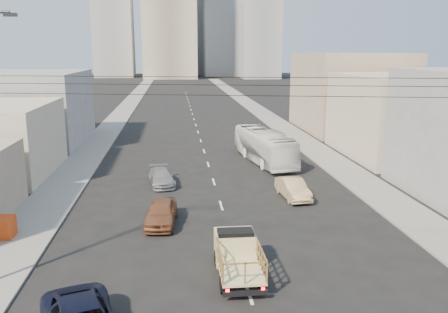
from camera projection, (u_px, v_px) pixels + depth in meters
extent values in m
cube|color=slate|center=(125.00, 109.00, 85.35)|extent=(3.50, 180.00, 0.12)
cube|color=slate|center=(254.00, 107.00, 87.77)|extent=(3.50, 180.00, 0.12)
cube|color=silver|center=(249.00, 293.00, 20.58)|extent=(0.15, 2.00, 0.01)
cube|color=silver|center=(232.00, 240.00, 26.40)|extent=(0.15, 2.00, 0.01)
cube|color=silver|center=(221.00, 205.00, 32.22)|extent=(0.15, 2.00, 0.01)
cube|color=silver|center=(214.00, 182.00, 38.05)|extent=(0.15, 2.00, 0.01)
cube|color=silver|center=(208.00, 164.00, 43.87)|extent=(0.15, 2.00, 0.01)
cube|color=silver|center=(204.00, 151.00, 49.69)|extent=(0.15, 2.00, 0.01)
cube|color=silver|center=(201.00, 141.00, 55.52)|extent=(0.15, 2.00, 0.01)
cube|color=silver|center=(198.00, 132.00, 61.34)|extent=(0.15, 2.00, 0.01)
cube|color=silver|center=(196.00, 125.00, 67.16)|extent=(0.15, 2.00, 0.01)
cube|color=silver|center=(194.00, 119.00, 72.98)|extent=(0.15, 2.00, 0.01)
cube|color=silver|center=(192.00, 114.00, 78.81)|extent=(0.15, 2.00, 0.01)
cube|color=silver|center=(191.00, 110.00, 84.63)|extent=(0.15, 2.00, 0.01)
cube|color=silver|center=(190.00, 106.00, 90.45)|extent=(0.15, 2.00, 0.01)
cube|color=silver|center=(189.00, 103.00, 96.27)|extent=(0.15, 2.00, 0.01)
cube|color=silver|center=(188.00, 100.00, 102.10)|extent=(0.15, 2.00, 0.01)
cube|color=silver|center=(187.00, 97.00, 107.92)|extent=(0.15, 2.00, 0.01)
cube|color=silver|center=(186.00, 95.00, 113.74)|extent=(0.15, 2.00, 0.01)
cube|color=silver|center=(186.00, 92.00, 119.57)|extent=(0.15, 2.00, 0.01)
cube|color=#C9BD87|center=(240.00, 270.00, 21.21)|extent=(1.90, 3.00, 0.12)
cube|color=#C9BD87|center=(235.00, 247.00, 23.09)|extent=(1.90, 1.60, 1.50)
cube|color=black|center=(235.00, 237.00, 22.72)|extent=(1.70, 0.90, 0.70)
cube|color=#2D2D33|center=(245.00, 293.00, 19.77)|extent=(1.90, 0.12, 0.22)
cube|color=#FF0C0C|center=(228.00, 291.00, 19.66)|extent=(0.15, 0.05, 0.12)
cube|color=#FF0C0C|center=(263.00, 289.00, 19.81)|extent=(0.15, 0.05, 0.12)
cylinder|color=black|center=(217.00, 257.00, 23.23)|extent=(0.25, 0.76, 0.76)
cylinder|color=black|center=(251.00, 256.00, 23.40)|extent=(0.25, 0.76, 0.76)
cylinder|color=black|center=(223.00, 285.00, 20.51)|extent=(0.25, 0.76, 0.76)
cylinder|color=black|center=(262.00, 283.00, 20.69)|extent=(0.25, 0.76, 0.76)
imported|color=silver|center=(264.00, 146.00, 44.52)|extent=(4.31, 11.29, 3.07)
imported|color=brown|center=(161.00, 213.00, 28.58)|extent=(2.14, 4.52, 1.49)
imported|color=tan|center=(293.00, 188.00, 33.75)|extent=(1.85, 4.35, 1.39)
imported|color=gray|center=(161.00, 177.00, 37.03)|extent=(2.38, 4.53, 1.25)
cube|color=#2D2D33|center=(10.00, 15.00, 18.99)|extent=(0.50, 0.25, 0.15)
cylinder|color=black|center=(254.00, 77.00, 18.07)|extent=(23.01, 5.02, 0.02)
cylinder|color=black|center=(253.00, 85.00, 18.13)|extent=(23.01, 5.02, 0.02)
cylinder|color=black|center=(253.00, 96.00, 18.22)|extent=(23.01, 5.02, 0.02)
cube|color=#C2B39C|center=(402.00, 116.00, 46.95)|extent=(11.00, 14.00, 8.00)
cube|color=gray|center=(349.00, 92.00, 62.31)|extent=(12.00, 16.00, 10.00)
cube|color=gray|center=(28.00, 108.00, 53.60)|extent=(12.00, 16.00, 8.00)
cube|color=gray|center=(223.00, 27.00, 195.67)|extent=(16.00, 16.00, 40.00)
cube|color=gray|center=(114.00, 33.00, 186.93)|extent=(15.00, 15.00, 34.00)
cube|color=gray|center=(192.00, 24.00, 208.55)|extent=(18.00, 18.00, 44.00)
cube|color=gray|center=(260.00, 41.00, 178.81)|extent=(14.00, 14.00, 28.00)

